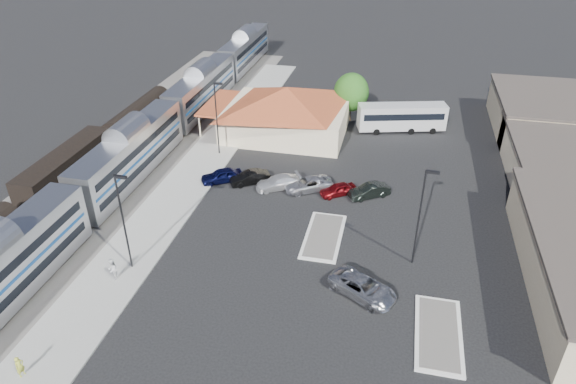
# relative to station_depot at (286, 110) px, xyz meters

# --- Properties ---
(ground) EXTENTS (280.00, 280.00, 0.00)m
(ground) POSITION_rel_station_depot_xyz_m (4.56, -24.00, -3.13)
(ground) COLOR black
(ground) RESTS_ON ground
(railbed) EXTENTS (16.00, 100.00, 0.12)m
(railbed) POSITION_rel_station_depot_xyz_m (-16.44, -16.00, -3.07)
(railbed) COLOR #4C4944
(railbed) RESTS_ON ground
(platform) EXTENTS (5.50, 92.00, 0.18)m
(platform) POSITION_rel_station_depot_xyz_m (-7.44, -18.00, -3.04)
(platform) COLOR gray
(platform) RESTS_ON ground
(passenger_train) EXTENTS (3.00, 104.00, 5.55)m
(passenger_train) POSITION_rel_station_depot_xyz_m (-13.44, -15.89, -0.26)
(passenger_train) COLOR silver
(passenger_train) RESTS_ON ground
(freight_cars) EXTENTS (2.80, 46.00, 4.00)m
(freight_cars) POSITION_rel_station_depot_xyz_m (-19.44, -18.76, -1.21)
(freight_cars) COLOR black
(freight_cars) RESTS_ON ground
(station_depot) EXTENTS (18.35, 12.24, 6.20)m
(station_depot) POSITION_rel_station_depot_xyz_m (0.00, 0.00, 0.00)
(station_depot) COLOR beige
(station_depot) RESTS_ON ground
(traffic_island_south) EXTENTS (3.30, 7.50, 0.21)m
(traffic_island_south) POSITION_rel_station_depot_xyz_m (8.56, -22.00, -3.03)
(traffic_island_south) COLOR silver
(traffic_island_south) RESTS_ON ground
(traffic_island_north) EXTENTS (3.30, 7.50, 0.21)m
(traffic_island_north) POSITION_rel_station_depot_xyz_m (18.56, -32.00, -3.03)
(traffic_island_north) COLOR silver
(traffic_island_north) RESTS_ON ground
(lamp_plat_s) EXTENTS (1.08, 0.25, 9.00)m
(lamp_plat_s) POSITION_rel_station_depot_xyz_m (-6.34, -30.00, 2.21)
(lamp_plat_s) COLOR black
(lamp_plat_s) RESTS_ON ground
(lamp_plat_n) EXTENTS (1.08, 0.25, 9.00)m
(lamp_plat_n) POSITION_rel_station_depot_xyz_m (-6.34, -8.00, 2.21)
(lamp_plat_n) COLOR black
(lamp_plat_n) RESTS_ON ground
(lamp_lot) EXTENTS (1.08, 0.25, 9.00)m
(lamp_lot) POSITION_rel_station_depot_xyz_m (16.66, -24.00, 2.21)
(lamp_lot) COLOR black
(lamp_lot) RESTS_ON ground
(tree_depot) EXTENTS (4.71, 4.71, 6.63)m
(tree_depot) POSITION_rel_station_depot_xyz_m (7.56, 6.00, 0.89)
(tree_depot) COLOR #382314
(tree_depot) RESTS_ON ground
(suv) EXTENTS (6.14, 5.01, 1.56)m
(suv) POSITION_rel_station_depot_xyz_m (12.79, -29.03, -2.35)
(suv) COLOR #A3A4AB
(suv) RESTS_ON ground
(coach_bus) EXTENTS (11.54, 5.33, 3.62)m
(coach_bus) POSITION_rel_station_depot_xyz_m (14.53, 3.85, -1.04)
(coach_bus) COLOR white
(coach_bus) RESTS_ON ground
(person_a) EXTENTS (0.52, 0.67, 1.62)m
(person_a) POSITION_rel_station_depot_xyz_m (-8.08, -41.85, -2.14)
(person_a) COLOR gold
(person_a) RESTS_ON platform
(person_b) EXTENTS (0.95, 1.09, 1.90)m
(person_b) POSITION_rel_station_depot_xyz_m (-7.13, -31.74, -2.00)
(person_b) COLOR silver
(person_b) RESTS_ON platform
(parked_car_a) EXTENTS (4.73, 3.81, 1.51)m
(parked_car_a) POSITION_rel_station_depot_xyz_m (-3.94, -14.26, -2.37)
(parked_car_a) COLOR #0B0E39
(parked_car_a) RESTS_ON ground
(parked_car_b) EXTENTS (4.46, 3.56, 1.42)m
(parked_car_b) POSITION_rel_station_depot_xyz_m (-0.83, -13.96, -2.42)
(parked_car_b) COLOR black
(parked_car_b) RESTS_ON ground
(parked_car_c) EXTENTS (5.18, 4.16, 1.41)m
(parked_car_c) POSITION_rel_station_depot_xyz_m (2.37, -14.26, -2.43)
(parked_car_c) COLOR white
(parked_car_c) RESTS_ON ground
(parked_car_d) EXTENTS (5.64, 4.54, 1.43)m
(parked_car_d) POSITION_rel_station_depot_xyz_m (5.57, -13.96, -2.42)
(parked_car_d) COLOR #9A9BA2
(parked_car_d) RESTS_ON ground
(parked_car_e) EXTENTS (4.03, 3.39, 1.30)m
(parked_car_e) POSITION_rel_station_depot_xyz_m (8.77, -14.26, -2.48)
(parked_car_e) COLOR maroon
(parked_car_e) RESTS_ON ground
(parked_car_f) EXTENTS (4.45, 3.60, 1.42)m
(parked_car_f) POSITION_rel_station_depot_xyz_m (11.97, -13.96, -2.42)
(parked_car_f) COLOR black
(parked_car_f) RESTS_ON ground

